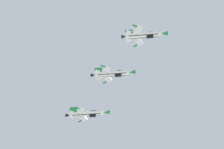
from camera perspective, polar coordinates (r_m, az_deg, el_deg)
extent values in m
cylinder|color=silver|center=(161.21, 3.83, 4.78)|extent=(10.91, 8.11, 1.70)
cube|color=#2D3338|center=(160.88, 3.84, 4.67)|extent=(9.17, 6.83, 1.07)
cone|color=#197A38|center=(161.71, 6.36, 4.96)|extent=(2.86, 2.64, 1.56)
cone|color=black|center=(161.03, 1.42, 4.61)|extent=(2.09, 2.02, 1.36)
ellipsoid|color=#192333|center=(161.82, 4.74, 5.00)|extent=(3.49, 3.03, 1.50)
cube|color=black|center=(160.75, 4.62, 4.64)|extent=(2.59, 2.37, 1.28)
cube|color=silver|center=(162.90, 3.24, 4.06)|extent=(4.19, 3.44, 2.27)
cube|color=#197A38|center=(164.35, 2.87, 3.51)|extent=(1.28, 1.69, 0.49)
cube|color=silver|center=(159.28, 3.19, 5.39)|extent=(2.28, 3.91, 2.27)
cube|color=#197A38|center=(157.80, 2.77, 5.92)|extent=(1.65, 0.77, 0.49)
cube|color=silver|center=(162.11, 2.03, 4.26)|extent=(2.60, 2.52, 1.24)
cube|color=silver|center=(159.99, 1.99, 5.04)|extent=(2.07, 2.29, 1.24)
cube|color=#197A38|center=(162.36, 2.08, 5.10)|extent=(2.98, 2.67, 2.35)
cylinder|color=silver|center=(165.98, 0.00, 0.10)|extent=(10.91, 8.11, 1.70)
cube|color=#2D3338|center=(165.70, 0.00, -0.03)|extent=(9.16, 6.81, 1.13)
cone|color=#197A38|center=(165.96, 2.46, 0.29)|extent=(2.86, 2.64, 1.56)
cone|color=black|center=(166.29, -2.32, -0.07)|extent=(2.09, 2.02, 1.36)
ellipsoid|color=#192333|center=(166.33, 0.89, 0.34)|extent=(3.51, 3.05, 1.52)
cube|color=black|center=(165.45, 0.75, -0.06)|extent=(2.60, 2.37, 1.31)
cube|color=silver|center=(168.05, -0.53, -0.51)|extent=(4.08, 3.37, 2.49)
cube|color=#197A38|center=(169.76, -0.85, -0.97)|extent=(1.28, 1.69, 0.51)
cube|color=silver|center=(163.93, -0.66, 0.59)|extent=(2.26, 3.79, 2.49)
cube|color=#197A38|center=(162.34, -1.11, 1.02)|extent=(1.65, 0.76, 0.51)
cube|color=silver|center=(167.39, -1.71, -0.35)|extent=(2.54, 2.48, 1.35)
cube|color=silver|center=(164.99, -1.80, 0.29)|extent=(2.06, 2.23, 1.35)
cube|color=#197A38|center=(167.29, -1.67, 0.47)|extent=(3.05, 2.78, 2.28)
cylinder|color=silver|center=(168.75, -3.10, -4.78)|extent=(10.91, 8.11, 1.70)
cube|color=#2D3338|center=(168.51, -3.09, -4.92)|extent=(9.14, 6.79, 1.18)
cone|color=#197A38|center=(168.29, -0.67, -4.61)|extent=(2.86, 2.64, 1.56)
cone|color=black|center=(169.46, -5.37, -4.93)|extent=(2.09, 2.02, 1.36)
ellipsoid|color=#192333|center=(168.87, -2.21, -4.53)|extent=(3.51, 3.06, 1.54)
cube|color=black|center=(168.17, -2.36, -4.97)|extent=(2.60, 2.38, 1.33)
cube|color=silver|center=(171.11, -3.58, -5.28)|extent=(3.98, 3.32, 2.66)
cube|color=#197A38|center=(173.03, -3.86, -5.65)|extent=(1.27, 1.69, 0.53)
cube|color=silver|center=(166.62, -3.78, -4.40)|extent=(2.25, 3.67, 2.66)
cube|color=#197A38|center=(164.95, -4.25, -4.06)|extent=(1.65, 0.75, 0.53)
cube|color=silver|center=(170.57, -4.75, -5.15)|extent=(2.50, 2.45, 1.44)
cube|color=silver|center=(167.95, -4.89, -4.64)|extent=(2.05, 2.17, 1.44)
cube|color=#197A38|center=(170.14, -4.72, -4.36)|extent=(3.11, 2.87, 2.21)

